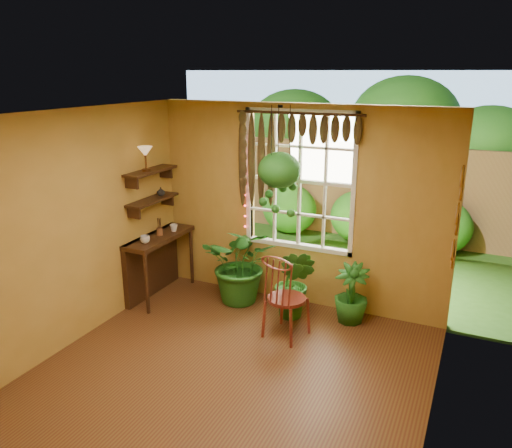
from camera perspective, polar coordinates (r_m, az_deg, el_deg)
The scene contains 23 objects.
floor at distance 5.35m, azimuth -4.34°, elevation -18.17°, with size 4.50×4.50×0.00m, color brown.
ceiling at distance 4.39m, azimuth -5.14°, elevation 12.01°, with size 4.50×4.50×0.00m, color white.
wall_back at distance 6.65m, azimuth 4.85°, elevation 1.92°, with size 4.00×4.00×0.00m, color gold.
wall_left at distance 5.90m, azimuth -21.88°, elevation -1.26°, with size 4.50×4.50×0.00m, color gold.
wall_right at distance 4.17m, azimuth 20.29°, elevation -8.61°, with size 4.50×4.50×0.00m, color gold.
window at distance 6.60m, azimuth 5.02°, elevation 4.92°, with size 1.52×0.10×1.86m.
valance_vine at distance 6.42m, azimuth 4.06°, elevation 9.82°, with size 1.70×0.12×1.10m.
string_lights at distance 6.79m, azimuth -1.30°, elevation 5.77°, with size 0.03×0.03×1.54m, color #FF2633, non-canonical shape.
wall_plates at distance 5.79m, azimuth 21.96°, elevation 0.46°, with size 0.04×0.32×1.10m, color #FAEDCC, non-canonical shape.
counter_ledge at distance 7.22m, azimuth -11.56°, elevation -3.80°, with size 0.40×1.20×0.90m.
shelf_lower at distance 6.95m, azimuth -11.74°, elevation 2.71°, with size 0.25×0.90×0.04m, color #3B2310.
shelf_upper at distance 6.87m, azimuth -11.94°, elevation 5.94°, with size 0.25×0.90×0.04m, color #3B2310.
backyard at distance 10.99m, azimuth 14.47°, elevation 7.12°, with size 14.00×10.00×12.00m.
windsor_chair at distance 6.05m, azimuth 3.31°, elevation -9.72°, with size 0.55×0.57×1.24m.
potted_plant_left at distance 6.85m, azimuth -1.57°, elevation -4.52°, with size 1.01×0.88×1.13m, color #154F18.
potted_plant_mid at distance 6.44m, azimuth 4.42°, elevation -6.78°, with size 0.53×0.43×0.97m, color #154F18.
potted_plant_right at distance 6.48m, azimuth 10.82°, elevation -7.81°, with size 0.43×0.43×0.77m, color #154F18.
hanging_basket at distance 6.22m, azimuth 2.68°, elevation 5.81°, with size 0.53×0.53×1.38m.
cup_a at distance 6.76m, azimuth -12.57°, elevation -1.73°, with size 0.13×0.13×0.10m, color silver.
cup_b at distance 7.17m, azimuth -9.38°, elevation -0.44°, with size 0.11×0.11×0.10m, color beige.
brush_jar at distance 7.02m, azimuth -10.99°, elevation -0.31°, with size 0.08×0.08×0.31m.
shelf_vase at distance 7.08m, azimuth -10.82°, elevation 3.68°, with size 0.12×0.12×0.12m, color #B2AD99.
tiffany_lamp at distance 6.72m, azimuth -12.55°, elevation 7.92°, with size 0.20×0.20×0.33m.
Camera 1 is at (2.18, -3.79, 3.08)m, focal length 35.00 mm.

